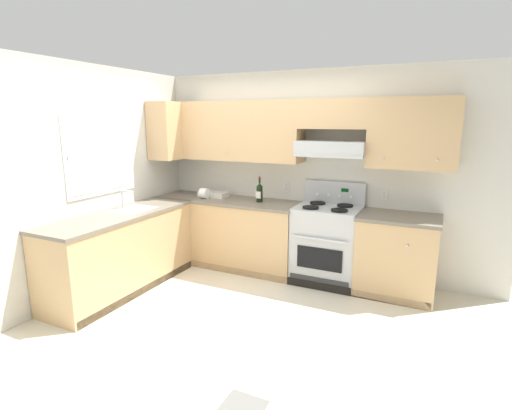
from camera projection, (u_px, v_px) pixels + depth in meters
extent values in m
plane|color=beige|center=(215.00, 310.00, 4.09)|extent=(7.04, 7.04, 0.00)
cube|color=slate|center=(242.00, 408.00, 2.69)|extent=(0.30, 0.30, 0.01)
cube|color=silver|center=(309.00, 173.00, 5.05)|extent=(4.68, 0.12, 2.55)
cube|color=tan|center=(233.00, 131.00, 5.15)|extent=(1.90, 0.34, 0.76)
cube|color=tan|center=(413.00, 133.00, 4.21)|extent=(0.93, 0.34, 0.76)
cube|color=tan|center=(335.00, 114.00, 4.53)|extent=(0.80, 0.34, 0.34)
cube|color=#B7BABC|center=(332.00, 148.00, 4.58)|extent=(0.80, 0.46, 0.17)
cube|color=#B7BABC|center=(327.00, 156.00, 4.40)|extent=(0.80, 0.03, 0.04)
sphere|color=silver|center=(226.00, 152.00, 5.04)|extent=(0.02, 0.02, 0.02)
sphere|color=silver|center=(383.00, 158.00, 4.22)|extent=(0.02, 0.02, 0.02)
sphere|color=silver|center=(437.00, 160.00, 4.00)|extent=(0.02, 0.02, 0.02)
cube|color=silver|center=(286.00, 187.00, 5.15)|extent=(0.08, 0.01, 0.12)
cube|color=silver|center=(286.00, 185.00, 5.14)|extent=(0.03, 0.00, 0.03)
cube|color=silver|center=(286.00, 189.00, 5.15)|extent=(0.03, 0.00, 0.03)
cube|color=silver|center=(384.00, 195.00, 4.63)|extent=(0.08, 0.01, 0.12)
cube|color=silver|center=(384.00, 193.00, 4.62)|extent=(0.03, 0.00, 0.03)
cube|color=silver|center=(384.00, 196.00, 4.63)|extent=(0.03, 0.00, 0.03)
cube|color=silver|center=(99.00, 178.00, 4.59)|extent=(0.12, 4.00, 2.55)
cube|color=white|center=(100.00, 155.00, 4.51)|extent=(0.04, 1.00, 0.92)
cube|color=white|center=(101.00, 155.00, 4.50)|extent=(0.01, 0.90, 0.82)
cube|color=white|center=(101.00, 155.00, 4.50)|extent=(0.01, 0.90, 0.02)
cube|color=tan|center=(172.00, 131.00, 5.35)|extent=(0.34, 0.64, 0.76)
cube|color=tan|center=(228.00, 233.00, 5.32)|extent=(1.97, 0.61, 0.87)
cube|color=#756B5B|center=(227.00, 201.00, 5.23)|extent=(1.99, 0.63, 0.04)
cube|color=tan|center=(396.00, 257.00, 4.41)|extent=(0.84, 0.61, 0.87)
cube|color=#756B5B|center=(400.00, 218.00, 4.31)|extent=(0.87, 0.63, 0.04)
cube|color=black|center=(274.00, 277.00, 4.82)|extent=(3.54, 0.06, 0.09)
sphere|color=silver|center=(190.00, 218.00, 5.16)|extent=(0.03, 0.03, 0.03)
sphere|color=silver|center=(408.00, 246.00, 4.02)|extent=(0.03, 0.03, 0.03)
cube|color=tan|center=(122.00, 253.00, 4.52)|extent=(0.61, 1.89, 0.87)
cube|color=#756B5B|center=(119.00, 215.00, 4.42)|extent=(0.63, 1.91, 0.04)
cube|color=black|center=(142.00, 289.00, 4.48)|extent=(0.06, 1.85, 0.09)
cube|color=#999B9E|center=(133.00, 210.00, 4.63)|extent=(0.40, 0.48, 0.01)
cube|color=#28282B|center=(134.00, 215.00, 4.64)|extent=(0.34, 0.42, 0.14)
cylinder|color=silver|center=(122.00, 199.00, 4.67)|extent=(0.03, 0.03, 0.22)
cylinder|color=silver|center=(127.00, 191.00, 4.62)|extent=(0.16, 0.02, 0.02)
cube|color=#B7BABC|center=(326.00, 245.00, 4.75)|extent=(0.76, 0.58, 0.91)
cube|color=black|center=(319.00, 259.00, 4.50)|extent=(0.53, 0.01, 0.26)
cylinder|color=silver|center=(319.00, 239.00, 4.43)|extent=(0.65, 0.02, 0.02)
cube|color=#333333|center=(318.00, 282.00, 4.56)|extent=(0.70, 0.01, 0.11)
cube|color=#B7BABC|center=(328.00, 208.00, 4.65)|extent=(0.76, 0.58, 0.02)
cube|color=#B7BABC|center=(334.00, 193.00, 4.86)|extent=(0.76, 0.04, 0.29)
cube|color=#053F0C|center=(345.00, 190.00, 4.78)|extent=(0.09, 0.01, 0.04)
cylinder|color=black|center=(311.00, 208.00, 4.59)|extent=(0.19, 0.19, 0.02)
cylinder|color=black|center=(311.00, 208.00, 4.59)|extent=(0.07, 0.07, 0.01)
cylinder|color=black|center=(339.00, 210.00, 4.45)|extent=(0.19, 0.19, 0.02)
cylinder|color=black|center=(339.00, 211.00, 4.45)|extent=(0.07, 0.07, 0.01)
cylinder|color=black|center=(318.00, 203.00, 4.84)|extent=(0.19, 0.19, 0.02)
cylinder|color=black|center=(318.00, 204.00, 4.84)|extent=(0.07, 0.07, 0.01)
cylinder|color=black|center=(345.00, 206.00, 4.70)|extent=(0.19, 0.19, 0.02)
cylinder|color=black|center=(345.00, 206.00, 4.70)|extent=(0.07, 0.07, 0.01)
cylinder|color=white|center=(318.00, 194.00, 4.94)|extent=(0.04, 0.02, 0.04)
cylinder|color=white|center=(328.00, 195.00, 4.88)|extent=(0.04, 0.02, 0.04)
cylinder|color=white|center=(340.00, 196.00, 4.82)|extent=(0.04, 0.02, 0.04)
cylinder|color=white|center=(351.00, 197.00, 4.76)|extent=(0.04, 0.02, 0.04)
cylinder|color=black|center=(260.00, 194.00, 5.03)|extent=(0.08, 0.08, 0.20)
cone|color=black|center=(260.00, 185.00, 5.00)|extent=(0.08, 0.08, 0.04)
cylinder|color=black|center=(260.00, 180.00, 4.99)|extent=(0.03, 0.03, 0.09)
cylinder|color=maroon|center=(260.00, 177.00, 4.98)|extent=(0.03, 0.03, 0.02)
cube|color=silver|center=(258.00, 195.00, 4.99)|extent=(0.07, 0.00, 0.09)
cube|color=beige|center=(214.00, 196.00, 5.39)|extent=(0.32, 0.17, 0.02)
cube|color=beige|center=(210.00, 195.00, 5.30)|extent=(0.39, 0.01, 0.07)
cube|color=beige|center=(218.00, 193.00, 5.48)|extent=(0.39, 0.01, 0.07)
cube|color=beige|center=(202.00, 193.00, 5.47)|extent=(0.01, 0.19, 0.07)
cube|color=beige|center=(226.00, 195.00, 5.31)|extent=(0.01, 0.19, 0.07)
cylinder|color=white|center=(204.00, 193.00, 5.26)|extent=(0.10, 0.14, 0.14)
cylinder|color=#9E7A51|center=(201.00, 193.00, 5.28)|extent=(0.01, 0.04, 0.04)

